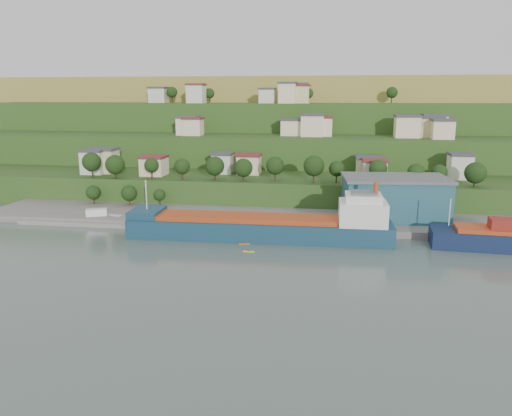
% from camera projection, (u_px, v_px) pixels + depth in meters
% --- Properties ---
extents(ground, '(500.00, 500.00, 0.00)m').
position_uv_depth(ground, '(251.00, 248.00, 129.15)').
color(ground, '#4C5D56').
rests_on(ground, ground).
extents(quay, '(220.00, 26.00, 4.00)m').
position_uv_depth(quay, '(330.00, 224.00, 153.11)').
color(quay, slate).
rests_on(quay, ground).
extents(pebble_beach, '(40.00, 18.00, 2.40)m').
position_uv_depth(pebble_beach, '(92.00, 220.00, 158.65)').
color(pebble_beach, slate).
rests_on(pebble_beach, ground).
extents(hillside, '(360.00, 211.32, 96.00)m').
position_uv_depth(hillside, '(298.00, 163.00, 291.66)').
color(hillside, '#284719').
rests_on(hillside, ground).
extents(cargo_ship_near, '(72.64, 12.93, 18.62)m').
position_uv_depth(cargo_ship_near, '(267.00, 228.00, 137.12)').
color(cargo_ship_near, '#143C4C').
rests_on(cargo_ship_near, ground).
extents(warehouse, '(32.55, 21.66, 12.80)m').
position_uv_depth(warehouse, '(394.00, 197.00, 151.26)').
color(warehouse, '#205561').
rests_on(warehouse, quay).
extents(caravan, '(6.79, 4.77, 2.93)m').
position_uv_depth(caravan, '(97.00, 214.00, 155.55)').
color(caravan, white).
rests_on(caravan, pebble_beach).
extents(dinghy, '(4.88, 3.04, 0.91)m').
position_uv_depth(dinghy, '(115.00, 217.00, 155.96)').
color(dinghy, silver).
rests_on(dinghy, pebble_beach).
extents(kayak_orange, '(2.88, 1.21, 0.71)m').
position_uv_depth(kayak_orange, '(244.00, 243.00, 132.82)').
color(kayak_orange, '#D26512').
rests_on(kayak_orange, ground).
extents(kayak_yellow, '(2.96, 0.62, 0.74)m').
position_uv_depth(kayak_yellow, '(249.00, 251.00, 126.24)').
color(kayak_yellow, yellow).
rests_on(kayak_yellow, ground).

